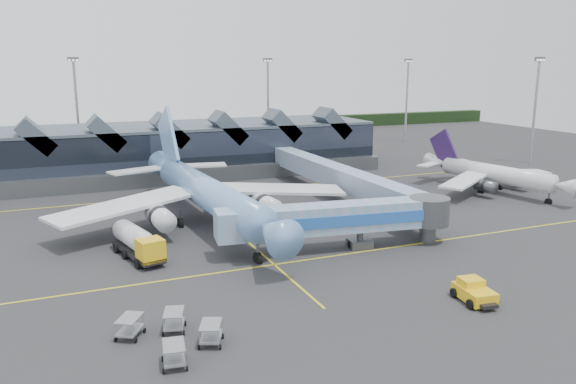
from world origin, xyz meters
name	(u,v)px	position (x,y,z in m)	size (l,w,h in m)	color
ground	(250,243)	(0.00, 0.00, 0.00)	(260.00, 260.00, 0.00)	#242426
taxi_stripes	(225,222)	(0.00, 10.00, 0.01)	(120.00, 60.00, 0.01)	yellow
tree_line_far	(127,130)	(0.00, 110.00, 2.00)	(260.00, 4.00, 4.00)	black
terminal	(142,151)	(-5.07, 47.35, 4.88)	(90.00, 22.25, 12.52)	black
light_masts	(246,102)	(21.00, 62.80, 12.49)	(132.40, 42.56, 22.45)	#93949B
main_airliner	(205,191)	(-2.62, 10.44, 4.42)	(40.62, 46.83, 15.03)	#689AD3
regional_jet	(491,173)	(46.62, 11.08, 3.11)	(25.77, 28.50, 9.82)	silver
jet_bridge	(350,218)	(10.07, -6.25, 3.64)	(27.92, 7.61, 5.54)	#729FBF
fuel_truck	(136,241)	(-13.07, 0.10, 1.92)	(4.67, 10.29, 3.43)	black
pushback_tug	(474,292)	(13.06, -23.80, 0.88)	(3.25, 4.68, 1.96)	yellow
baggage_carts	(172,332)	(-13.51, -21.13, 0.93)	(8.00, 8.32, 1.66)	#919399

